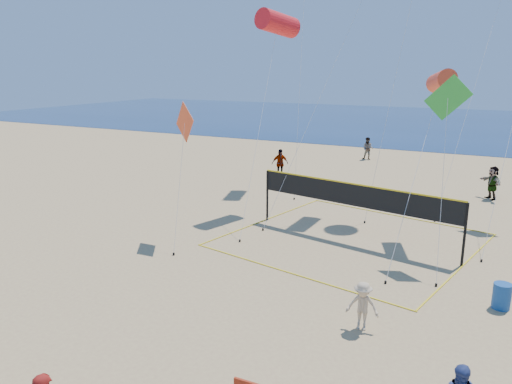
% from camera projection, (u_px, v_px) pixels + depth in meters
% --- Properties ---
extents(ocean, '(140.00, 50.00, 0.03)m').
position_uv_depth(ocean, '(461.00, 124.00, 64.79)').
color(ocean, '#10274F').
rests_on(ocean, ground).
extents(bystander_b, '(0.97, 0.62, 1.42)m').
position_uv_depth(bystander_b, '(362.00, 306.00, 13.96)').
color(bystander_b, tan).
rests_on(bystander_b, ground).
extents(far_person_0, '(1.16, 1.11, 1.93)m').
position_uv_depth(far_person_0, '(280.00, 163.00, 33.19)').
color(far_person_0, gray).
rests_on(far_person_0, ground).
extents(far_person_1, '(1.46, 1.73, 1.87)m').
position_uv_depth(far_person_1, '(492.00, 183.00, 27.81)').
color(far_person_1, gray).
rests_on(far_person_1, ground).
extents(far_person_3, '(0.87, 0.68, 1.78)m').
position_uv_depth(far_person_3, '(368.00, 149.00, 39.74)').
color(far_person_3, gray).
rests_on(far_person_3, ground).
extents(trash_barrel, '(0.70, 0.70, 0.81)m').
position_uv_depth(trash_barrel, '(502.00, 296.00, 15.26)').
color(trash_barrel, '#15478E').
rests_on(trash_barrel, ground).
extents(volleyball_net, '(11.04, 10.92, 2.50)m').
position_uv_depth(volleyball_net, '(354.00, 201.00, 20.97)').
color(volleyball_net, black).
rests_on(volleyball_net, ground).
extents(kite_0, '(1.83, 7.12, 9.94)m').
position_uv_depth(kite_0, '(278.00, 23.00, 24.32)').
color(kite_0, red).
rests_on(kite_0, ground).
extents(kite_2, '(1.45, 7.13, 7.16)m').
position_uv_depth(kite_2, '(441.00, 81.00, 20.48)').
color(kite_2, '#E74024').
rests_on(kite_2, ground).
extents(kite_3, '(1.51, 2.56, 5.87)m').
position_uv_depth(kite_3, '(184.00, 127.00, 20.49)').
color(kite_3, '#F74D23').
rests_on(kite_3, ground).
extents(kite_4, '(1.70, 3.00, 6.97)m').
position_uv_depth(kite_4, '(447.00, 105.00, 17.97)').
color(kite_4, green).
rests_on(kite_4, ground).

